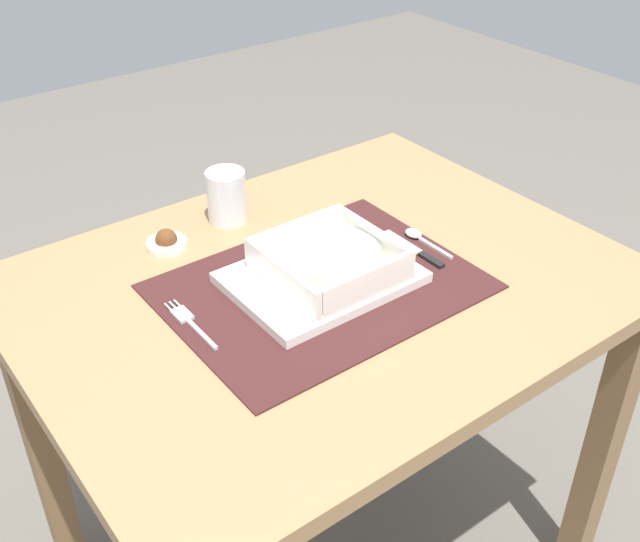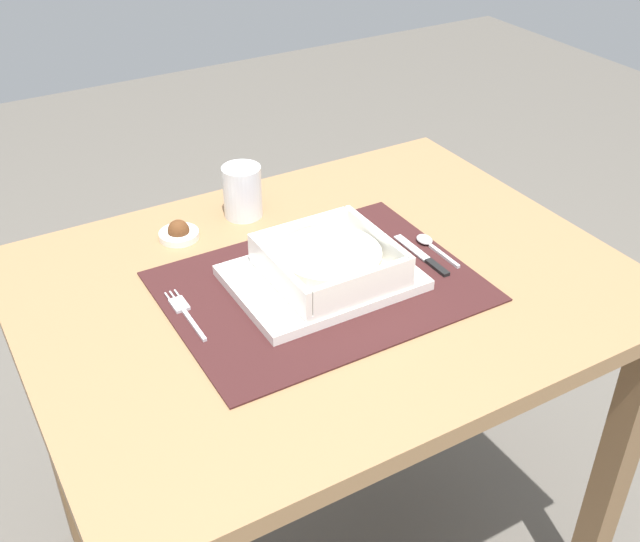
{
  "view_description": "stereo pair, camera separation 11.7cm",
  "coord_description": "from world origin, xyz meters",
  "px_view_note": "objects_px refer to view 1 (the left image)",
  "views": [
    {
      "loc": [
        -0.6,
        -0.79,
        1.39
      ],
      "look_at": [
        -0.02,
        -0.02,
        0.74
      ],
      "focal_mm": 43.06,
      "sensor_mm": 36.0,
      "label": 1
    },
    {
      "loc": [
        -0.5,
        -0.86,
        1.39
      ],
      "look_at": [
        -0.02,
        -0.02,
        0.74
      ],
      "focal_mm": 43.06,
      "sensor_mm": 36.0,
      "label": 2
    }
  ],
  "objects_px": {
    "dining_table": "(323,332)",
    "spoon": "(418,236)",
    "fork": "(188,320)",
    "condiment_saucer": "(167,242)",
    "drinking_glass": "(227,199)",
    "butter_knife": "(417,251)",
    "porridge_bowl": "(329,262)"
  },
  "relations": [
    {
      "from": "dining_table",
      "to": "spoon",
      "type": "height_order",
      "value": "spoon"
    },
    {
      "from": "fork",
      "to": "condiment_saucer",
      "type": "xyz_separation_m",
      "value": [
        0.07,
        0.21,
        0.0
      ]
    },
    {
      "from": "dining_table",
      "to": "drinking_glass",
      "type": "bearing_deg",
      "value": 95.15
    },
    {
      "from": "dining_table",
      "to": "fork",
      "type": "height_order",
      "value": "fork"
    },
    {
      "from": "spoon",
      "to": "butter_knife",
      "type": "relative_size",
      "value": 0.79
    },
    {
      "from": "fork",
      "to": "spoon",
      "type": "relative_size",
      "value": 1.26
    },
    {
      "from": "dining_table",
      "to": "butter_knife",
      "type": "height_order",
      "value": "butter_knife"
    },
    {
      "from": "butter_knife",
      "to": "drinking_glass",
      "type": "relative_size",
      "value": 1.46
    },
    {
      "from": "drinking_glass",
      "to": "condiment_saucer",
      "type": "relative_size",
      "value": 1.39
    },
    {
      "from": "dining_table",
      "to": "spoon",
      "type": "distance_m",
      "value": 0.23
    },
    {
      "from": "porridge_bowl",
      "to": "drinking_glass",
      "type": "relative_size",
      "value": 1.97
    },
    {
      "from": "porridge_bowl",
      "to": "butter_knife",
      "type": "xyz_separation_m",
      "value": [
        0.17,
        -0.02,
        -0.03
      ]
    },
    {
      "from": "fork",
      "to": "butter_knife",
      "type": "height_order",
      "value": "butter_knife"
    },
    {
      "from": "spoon",
      "to": "porridge_bowl",
      "type": "bearing_deg",
      "value": -177.03
    },
    {
      "from": "porridge_bowl",
      "to": "butter_knife",
      "type": "distance_m",
      "value": 0.17
    },
    {
      "from": "porridge_bowl",
      "to": "spoon",
      "type": "bearing_deg",
      "value": 3.58
    },
    {
      "from": "dining_table",
      "to": "fork",
      "type": "xyz_separation_m",
      "value": [
        -0.23,
        0.03,
        0.11
      ]
    },
    {
      "from": "butter_knife",
      "to": "dining_table",
      "type": "bearing_deg",
      "value": 164.16
    },
    {
      "from": "dining_table",
      "to": "porridge_bowl",
      "type": "distance_m",
      "value": 0.15
    },
    {
      "from": "fork",
      "to": "porridge_bowl",
      "type": "bearing_deg",
      "value": -7.93
    },
    {
      "from": "dining_table",
      "to": "drinking_glass",
      "type": "relative_size",
      "value": 9.9
    },
    {
      "from": "drinking_glass",
      "to": "condiment_saucer",
      "type": "distance_m",
      "value": 0.13
    },
    {
      "from": "fork",
      "to": "condiment_saucer",
      "type": "relative_size",
      "value": 2.01
    },
    {
      "from": "condiment_saucer",
      "to": "drinking_glass",
      "type": "bearing_deg",
      "value": 7.7
    },
    {
      "from": "dining_table",
      "to": "butter_knife",
      "type": "distance_m",
      "value": 0.2
    },
    {
      "from": "dining_table",
      "to": "condiment_saucer",
      "type": "xyz_separation_m",
      "value": [
        -0.15,
        0.23,
        0.12
      ]
    },
    {
      "from": "drinking_glass",
      "to": "spoon",
      "type": "bearing_deg",
      "value": -48.87
    },
    {
      "from": "butter_knife",
      "to": "drinking_glass",
      "type": "bearing_deg",
      "value": 119.72
    },
    {
      "from": "butter_knife",
      "to": "condiment_saucer",
      "type": "bearing_deg",
      "value": 136.13
    },
    {
      "from": "spoon",
      "to": "butter_knife",
      "type": "distance_m",
      "value": 0.04
    },
    {
      "from": "butter_knife",
      "to": "condiment_saucer",
      "type": "relative_size",
      "value": 2.02
    },
    {
      "from": "fork",
      "to": "spoon",
      "type": "bearing_deg",
      "value": -1.29
    }
  ]
}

